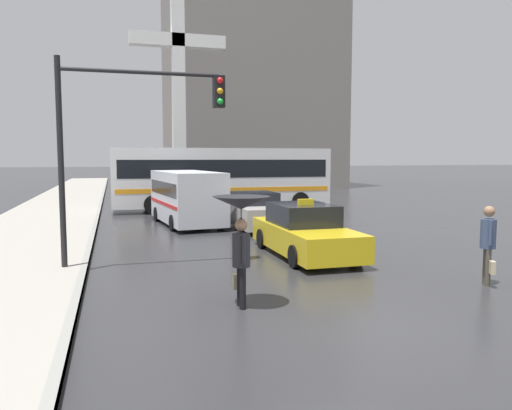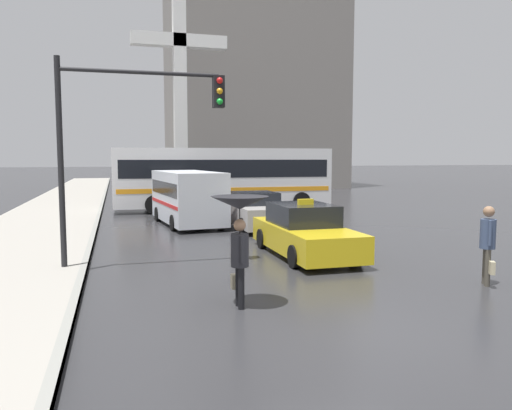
# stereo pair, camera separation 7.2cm
# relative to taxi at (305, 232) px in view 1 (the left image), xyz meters

# --- Properties ---
(ground_plane) EXTENTS (300.00, 300.00, 0.00)m
(ground_plane) POSITION_rel_taxi_xyz_m (-1.69, -6.10, -0.67)
(ground_plane) COLOR #2D2D30
(taxi) EXTENTS (1.91, 4.73, 1.63)m
(taxi) POSITION_rel_taxi_xyz_m (0.00, 0.00, 0.00)
(taxi) COLOR gold
(taxi) RESTS_ON ground_plane
(sedan_red) EXTENTS (1.91, 4.09, 1.43)m
(sedan_red) POSITION_rel_taxi_xyz_m (0.15, 5.66, -0.00)
(sedan_red) COLOR #B7B2AD
(sedan_red) RESTS_ON ground_plane
(ambulance_van) EXTENTS (2.56, 5.49, 2.23)m
(ambulance_van) POSITION_rel_taxi_xyz_m (-2.32, 7.48, 0.57)
(ambulance_van) COLOR silver
(ambulance_van) RESTS_ON ground_plane
(city_bus) EXTENTS (11.48, 2.78, 3.29)m
(city_bus) POSITION_rel_taxi_xyz_m (0.37, 12.95, 1.16)
(city_bus) COLOR silver
(city_bus) RESTS_ON ground_plane
(pedestrian_with_umbrella) EXTENTS (1.08, 1.08, 2.10)m
(pedestrian_with_umbrella) POSITION_rel_taxi_xyz_m (-3.00, -4.38, 1.02)
(pedestrian_with_umbrella) COLOR black
(pedestrian_with_umbrella) RESTS_ON ground_plane
(pedestrian_man) EXTENTS (0.44, 0.60, 1.76)m
(pedestrian_man) POSITION_rel_taxi_xyz_m (2.63, -4.27, 0.35)
(pedestrian_man) COLOR #4C473D
(pedestrian_man) RESTS_ON ground_plane
(traffic_light) EXTENTS (4.05, 0.38, 5.18)m
(traffic_light) POSITION_rel_taxi_xyz_m (-4.76, -0.55, 2.98)
(traffic_light) COLOR black
(traffic_light) RESTS_ON ground_plane
(building_tower_near) EXTENTS (15.83, 8.70, 22.59)m
(building_tower_near) POSITION_rel_taxi_xyz_m (7.45, 32.19, 10.62)
(building_tower_near) COLOR gray
(building_tower_near) RESTS_ON ground_plane
(monument_cross) EXTENTS (6.75, 0.90, 15.34)m
(monument_cross) POSITION_rel_taxi_xyz_m (-0.61, 23.08, 8.03)
(monument_cross) COLOR white
(monument_cross) RESTS_ON ground_plane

